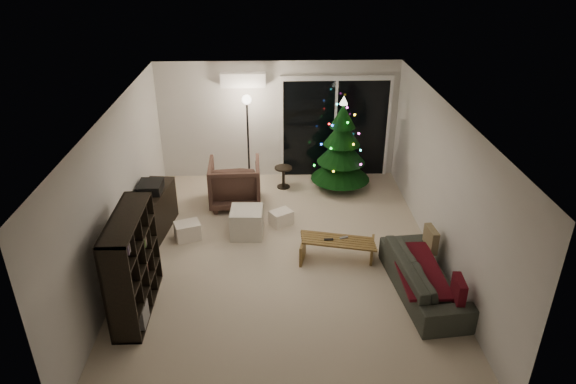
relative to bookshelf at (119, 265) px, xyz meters
name	(u,v)px	position (x,y,z in m)	size (l,w,h in m)	color
room	(305,164)	(2.71, 2.69, 0.27)	(6.50, 7.51, 2.60)	beige
bookshelf	(119,265)	(0.00, 0.00, 0.00)	(0.38, 1.48, 1.48)	black
media_cabinet	(154,211)	(0.00, 2.14, -0.35)	(0.47, 1.25, 0.78)	black
stereo	(150,187)	(0.00, 2.14, 0.12)	(0.40, 0.47, 0.17)	black
armchair	(235,183)	(1.38, 3.12, -0.29)	(0.96, 0.99, 0.90)	#4E3228
ottoman	(247,222)	(1.64, 1.94, -0.49)	(0.55, 0.55, 0.50)	silver
cardboard_box_a	(188,231)	(0.62, 1.85, -0.59)	(0.42, 0.32, 0.30)	#FCEACF
cardboard_box_b	(281,218)	(2.25, 2.29, -0.61)	(0.38, 0.28, 0.26)	#FCEACF
side_table	(283,177)	(2.33, 3.82, -0.51)	(0.36, 0.36, 0.46)	black
floor_lamp	(248,144)	(1.63, 3.87, 0.22)	(0.31, 0.31, 1.92)	black
sofa	(424,277)	(4.30, 0.20, -0.46)	(1.96, 0.76, 0.57)	#41433D
sofa_throw	(419,270)	(4.20, 0.20, -0.33)	(0.61, 1.41, 0.05)	#450F15
cushion_a	(431,239)	(4.55, 0.85, -0.22)	(0.11, 0.38, 0.38)	#877A57
cushion_b	(458,291)	(4.55, -0.45, -0.22)	(0.11, 0.38, 0.38)	#450F15
coffee_table	(337,250)	(3.14, 1.11, -0.55)	(1.19, 0.42, 0.38)	olive
remote_a	(329,239)	(2.99, 1.11, -0.35)	(0.15, 0.04, 0.02)	black
remote_b	(344,238)	(3.24, 1.16, -0.35)	(0.14, 0.04, 0.02)	slate
christmas_tree	(342,144)	(3.51, 3.75, 0.24)	(1.22, 1.22, 1.96)	black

